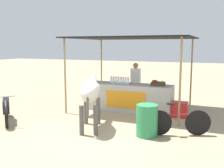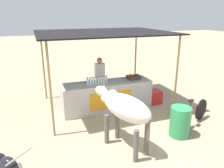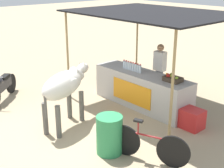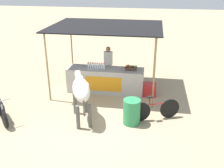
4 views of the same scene
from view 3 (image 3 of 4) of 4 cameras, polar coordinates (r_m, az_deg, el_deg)
ground_plane at (r=7.57m, az=-6.29°, el=-8.28°), size 60.00×60.00×0.00m
stall_counter at (r=8.70m, az=5.42°, el=-1.00°), size 3.00×0.82×0.96m
stall_awning at (r=8.45m, az=7.29°, el=12.29°), size 4.20×3.20×2.58m
water_bottle_row at (r=8.71m, az=3.65°, el=3.20°), size 0.70×0.07×0.25m
fruit_crate at (r=7.96m, az=10.98°, el=0.97°), size 0.44×0.32×0.18m
vendor_behind_counter at (r=9.13m, az=8.66°, el=2.31°), size 0.34×0.22×1.65m
cooler_box at (r=7.75m, az=14.14°, el=-6.10°), size 0.60×0.44×0.48m
water_barrel at (r=6.44m, az=-0.48°, el=-9.26°), size 0.54×0.54×0.82m
cow at (r=7.38m, az=-8.65°, el=-0.36°), size 1.02×1.82×1.44m
motorcycle_parked at (r=9.61m, az=-19.37°, el=-0.38°), size 1.31×1.35×0.90m
bicycle_leaning at (r=6.25m, az=6.58°, el=-11.01°), size 1.55×0.67×0.85m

